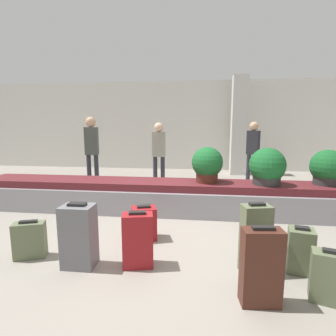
# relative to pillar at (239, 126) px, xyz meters

# --- Properties ---
(ground_plane) EXTENTS (18.00, 18.00, 0.00)m
(ground_plane) POSITION_rel_pillar_xyz_m (-1.82, -5.43, -1.60)
(ground_plane) COLOR gray
(back_wall) EXTENTS (18.00, 0.06, 3.20)m
(back_wall) POSITION_rel_pillar_xyz_m (-1.82, 0.82, 0.00)
(back_wall) COLOR silver
(back_wall) RESTS_ON ground_plane
(carousel) EXTENTS (7.50, 0.89, 0.57)m
(carousel) POSITION_rel_pillar_xyz_m (-1.82, -4.18, -1.32)
(carousel) COLOR gray
(carousel) RESTS_ON ground_plane
(pillar) EXTENTS (0.48, 0.48, 3.20)m
(pillar) POSITION_rel_pillar_xyz_m (0.00, 0.00, 0.00)
(pillar) COLOR silver
(pillar) RESTS_ON ground_plane
(suitcase_0) EXTENTS (0.33, 0.25, 0.79)m
(suitcase_0) POSITION_rel_pillar_xyz_m (-0.63, -6.17, -1.22)
(suitcase_0) COLOR #5B6647
(suitcase_0) RESTS_ON ground_plane
(suitcase_1) EXTENTS (0.40, 0.36, 0.49)m
(suitcase_1) POSITION_rel_pillar_xyz_m (-2.01, -5.46, -1.37)
(suitcase_1) COLOR maroon
(suitcase_1) RESTS_ON ground_plane
(suitcase_2) EXTENTS (0.31, 0.29, 0.52)m
(suitcase_2) POSITION_rel_pillar_xyz_m (-0.13, -6.08, -1.35)
(suitcase_2) COLOR #5B6647
(suitcase_2) RESTS_ON ground_plane
(suitcase_3) EXTENTS (0.36, 0.28, 0.75)m
(suitcase_3) POSITION_rel_pillar_xyz_m (-2.58, -6.27, -1.24)
(suitcase_3) COLOR slate
(suitcase_3) RESTS_ON ground_plane
(suitcase_4) EXTENTS (0.36, 0.22, 0.73)m
(suitcase_4) POSITION_rel_pillar_xyz_m (-0.68, -6.69, -1.25)
(suitcase_4) COLOR #472319
(suitcase_4) RESTS_ON ground_plane
(suitcase_5) EXTENTS (0.39, 0.28, 0.47)m
(suitcase_5) POSITION_rel_pillar_xyz_m (-3.27, -6.16, -1.38)
(suitcase_5) COLOR #5B6647
(suitcase_5) RESTS_ON ground_plane
(suitcase_6) EXTENTS (0.38, 0.29, 0.65)m
(suitcase_6) POSITION_rel_pillar_xyz_m (-1.92, -6.18, -1.29)
(suitcase_6) COLOR maroon
(suitcase_6) RESTS_ON ground_plane
(suitcase_7) EXTENTS (0.40, 0.29, 0.50)m
(suitcase_7) POSITION_rel_pillar_xyz_m (-0.03, -6.59, -1.36)
(suitcase_7) COLOR #5B6647
(suitcase_7) RESTS_ON ground_plane
(potted_plant_0) EXTENTS (0.57, 0.57, 0.65)m
(potted_plant_0) POSITION_rel_pillar_xyz_m (-1.11, -4.16, -0.70)
(potted_plant_0) COLOR #4C2319
(potted_plant_0) RESTS_ON carousel
(potted_plant_1) EXTENTS (0.58, 0.58, 0.62)m
(potted_plant_1) POSITION_rel_pillar_xyz_m (0.97, -4.11, -0.73)
(potted_plant_1) COLOR #2D2D2D
(potted_plant_1) RESTS_ON carousel
(potted_plant_2) EXTENTS (0.62, 0.62, 0.65)m
(potted_plant_2) POSITION_rel_pillar_xyz_m (-0.07, -4.23, -0.72)
(potted_plant_2) COLOR #2D2D2D
(potted_plant_2) RESTS_ON carousel
(traveler_0) EXTENTS (0.33, 0.24, 1.68)m
(traveler_0) POSITION_rel_pillar_xyz_m (-2.31, -2.22, -0.59)
(traveler_0) COLOR #282833
(traveler_0) RESTS_ON ground_plane
(traveler_1) EXTENTS (0.37, 0.32, 1.71)m
(traveler_1) POSITION_rel_pillar_xyz_m (0.20, -1.48, -0.57)
(traveler_1) COLOR #282833
(traveler_1) RESTS_ON ground_plane
(traveler_2) EXTENTS (0.34, 0.26, 1.82)m
(traveler_2) POSITION_rel_pillar_xyz_m (-3.97, -2.59, -0.49)
(traveler_2) COLOR #282833
(traveler_2) RESTS_ON ground_plane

